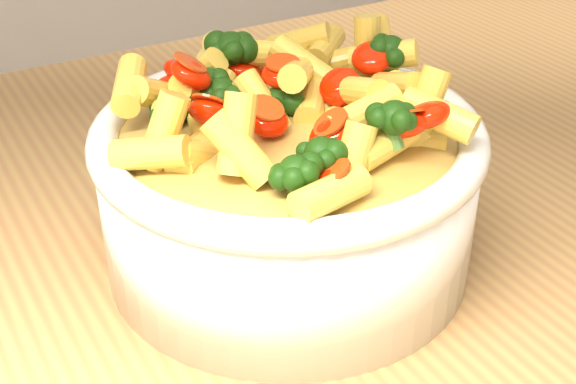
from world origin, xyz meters
TOP-DOWN VIEW (x-y plane):
  - table at (0.00, 0.00)m, footprint 1.20×0.80m
  - serving_bowl at (-0.10, -0.04)m, footprint 0.26×0.26m
  - pasta_salad at (-0.10, -0.04)m, footprint 0.20×0.20m

SIDE VIEW (x-z plane):
  - table at x=0.00m, z-range 0.35..1.25m
  - serving_bowl at x=-0.10m, z-range 0.90..1.01m
  - pasta_salad at x=-0.10m, z-range 1.00..1.05m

